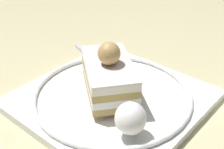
# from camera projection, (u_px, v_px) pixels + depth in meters

# --- Properties ---
(ground_plane) EXTENTS (2.40, 2.40, 0.00)m
(ground_plane) POSITION_uv_depth(u_px,v_px,m) (107.00, 88.00, 0.50)
(ground_plane) COLOR #C9BE8D
(dessert_plate) EXTENTS (0.28, 0.28, 0.02)m
(dessert_plate) POSITION_uv_depth(u_px,v_px,m) (112.00, 97.00, 0.46)
(dessert_plate) COLOR white
(dessert_plate) RESTS_ON ground_plane
(cake_slice) EXTENTS (0.13, 0.13, 0.08)m
(cake_slice) POSITION_uv_depth(u_px,v_px,m) (109.00, 75.00, 0.44)
(cake_slice) COLOR tan
(cake_slice) RESTS_ON dessert_plate
(whipped_cream_dollop) EXTENTS (0.04, 0.04, 0.04)m
(whipped_cream_dollop) POSITION_uv_depth(u_px,v_px,m) (130.00, 118.00, 0.37)
(whipped_cream_dollop) COLOR white
(whipped_cream_dollop) RESTS_ON dessert_plate
(fork) EXTENTS (0.06, 0.10, 0.00)m
(fork) POSITION_uv_depth(u_px,v_px,m) (90.00, 58.00, 0.54)
(fork) COLOR silver
(fork) RESTS_ON dessert_plate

